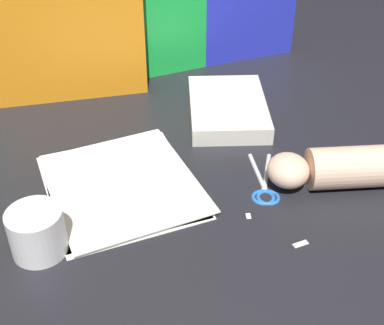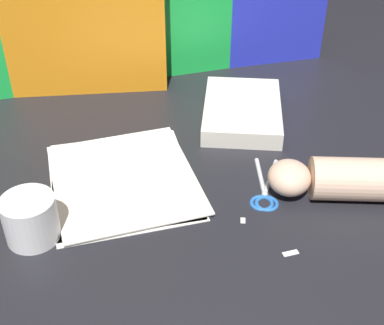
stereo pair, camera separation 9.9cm
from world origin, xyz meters
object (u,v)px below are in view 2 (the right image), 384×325
Objects in this scene: scissors at (265,191)px; hand_forearm at (361,179)px; book_closed at (242,111)px; mug at (30,219)px; paper_stack at (123,179)px.

scissors is 0.49× the size of hand_forearm.
book_closed is 0.89× the size of hand_forearm.
mug is at bearing 179.36° from scissors.
paper_stack is at bearing 31.93° from mug.
mug is (-0.43, 0.00, 0.04)m from scissors.
scissors is at bearing -0.64° from mug.
scissors reaches higher than paper_stack.
hand_forearm is (0.16, -0.06, 0.04)m from scissors.
paper_stack is 0.28m from scissors.
scissors is 0.43m from mug.
paper_stack is at bearing 157.15° from hand_forearm.
paper_stack is 0.34m from book_closed.
mug reaches higher than scissors.
paper_stack is at bearing -153.45° from book_closed.
hand_forearm is 3.67× the size of mug.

